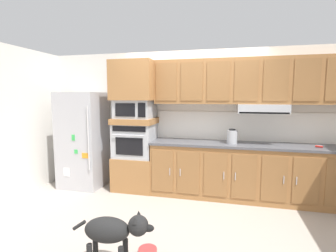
{
  "coord_description": "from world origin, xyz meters",
  "views": [
    {
      "loc": [
        0.65,
        -3.49,
        1.68
      ],
      "look_at": [
        -0.31,
        0.44,
        1.21
      ],
      "focal_mm": 27.0,
      "sensor_mm": 36.0,
      "label": 1
    }
  ],
  "objects_px": {
    "refrigerator": "(83,140)",
    "dog_food_bowl": "(148,251)",
    "electric_kettle": "(232,137)",
    "dog": "(114,231)",
    "screwdriver": "(319,146)",
    "microwave": "(135,109)",
    "built_in_oven": "(135,140)"
  },
  "relations": [
    {
      "from": "dog",
      "to": "refrigerator",
      "type": "bearing_deg",
      "value": 122.51
    },
    {
      "from": "refrigerator",
      "to": "screwdriver",
      "type": "xyz_separation_m",
      "value": [
        3.99,
        0.01,
        0.05
      ]
    },
    {
      "from": "refrigerator",
      "to": "dog_food_bowl",
      "type": "xyz_separation_m",
      "value": [
        1.84,
        -1.76,
        -0.85
      ]
    },
    {
      "from": "refrigerator",
      "to": "dog",
      "type": "bearing_deg",
      "value": -52.07
    },
    {
      "from": "refrigerator",
      "to": "microwave",
      "type": "relative_size",
      "value": 2.73
    },
    {
      "from": "microwave",
      "to": "dog_food_bowl",
      "type": "distance_m",
      "value": 2.46
    },
    {
      "from": "built_in_oven",
      "to": "screwdriver",
      "type": "bearing_deg",
      "value": -1.06
    },
    {
      "from": "built_in_oven",
      "to": "dog",
      "type": "distance_m",
      "value": 2.26
    },
    {
      "from": "screwdriver",
      "to": "dog",
      "type": "distance_m",
      "value": 3.2
    },
    {
      "from": "microwave",
      "to": "dog_food_bowl",
      "type": "relative_size",
      "value": 3.22
    },
    {
      "from": "built_in_oven",
      "to": "dog",
      "type": "relative_size",
      "value": 0.85
    },
    {
      "from": "refrigerator",
      "to": "dog",
      "type": "xyz_separation_m",
      "value": [
        1.6,
        -2.06,
        -0.49
      ]
    },
    {
      "from": "refrigerator",
      "to": "microwave",
      "type": "height_order",
      "value": "refrigerator"
    },
    {
      "from": "microwave",
      "to": "electric_kettle",
      "type": "relative_size",
      "value": 2.68
    },
    {
      "from": "screwdriver",
      "to": "built_in_oven",
      "type": "bearing_deg",
      "value": 178.94
    },
    {
      "from": "screwdriver",
      "to": "dog_food_bowl",
      "type": "distance_m",
      "value": 2.92
    },
    {
      "from": "built_in_oven",
      "to": "electric_kettle",
      "type": "height_order",
      "value": "built_in_oven"
    },
    {
      "from": "dog_food_bowl",
      "to": "refrigerator",
      "type": "bearing_deg",
      "value": 136.37
    },
    {
      "from": "microwave",
      "to": "dog",
      "type": "relative_size",
      "value": 0.78
    },
    {
      "from": "electric_kettle",
      "to": "dog_food_bowl",
      "type": "distance_m",
      "value": 2.21
    },
    {
      "from": "built_in_oven",
      "to": "refrigerator",
      "type": "bearing_deg",
      "value": -176.18
    },
    {
      "from": "screwdriver",
      "to": "dog",
      "type": "xyz_separation_m",
      "value": [
        -2.38,
        -2.07,
        -0.54
      ]
    },
    {
      "from": "built_in_oven",
      "to": "microwave",
      "type": "bearing_deg",
      "value": -0.77
    },
    {
      "from": "dog_food_bowl",
      "to": "screwdriver",
      "type": "bearing_deg",
      "value": 39.54
    },
    {
      "from": "screwdriver",
      "to": "dog_food_bowl",
      "type": "height_order",
      "value": "screwdriver"
    },
    {
      "from": "built_in_oven",
      "to": "electric_kettle",
      "type": "distance_m",
      "value": 1.7
    },
    {
      "from": "refrigerator",
      "to": "dog_food_bowl",
      "type": "distance_m",
      "value": 2.68
    },
    {
      "from": "refrigerator",
      "to": "microwave",
      "type": "distance_m",
      "value": 1.17
    },
    {
      "from": "built_in_oven",
      "to": "microwave",
      "type": "xyz_separation_m",
      "value": [
        0.0,
        -0.0,
        0.56
      ]
    },
    {
      "from": "screwdriver",
      "to": "dog",
      "type": "height_order",
      "value": "screwdriver"
    },
    {
      "from": "microwave",
      "to": "built_in_oven",
      "type": "bearing_deg",
      "value": 179.23
    },
    {
      "from": "refrigerator",
      "to": "electric_kettle",
      "type": "relative_size",
      "value": 7.33
    }
  ]
}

